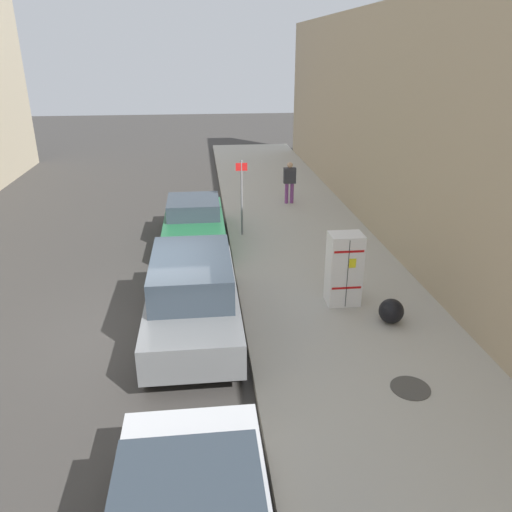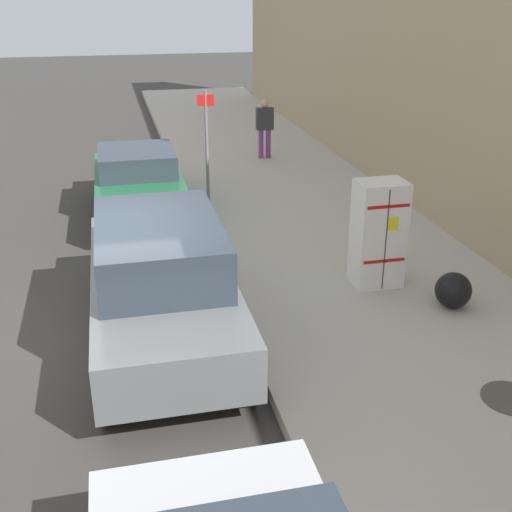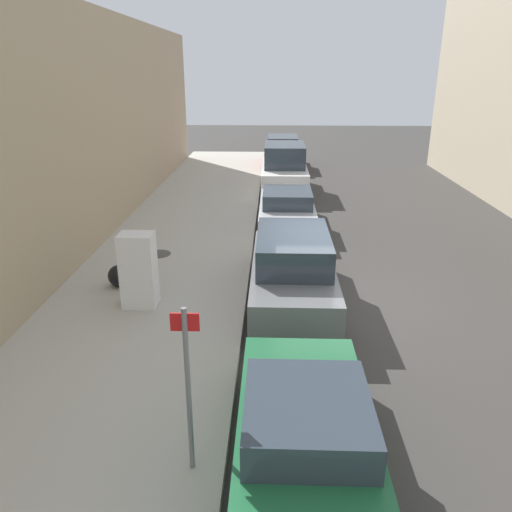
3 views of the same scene
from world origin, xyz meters
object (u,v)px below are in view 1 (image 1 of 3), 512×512
parked_sedan_green (194,221)px  pedestrian_walking_far (290,180)px  discarded_refrigerator (344,269)px  parked_suv_gray (193,294)px  trash_bag (391,311)px  street_sign_post (242,194)px

parked_sedan_green → pedestrian_walking_far: bearing=-136.6°
discarded_refrigerator → parked_suv_gray: bearing=9.9°
parked_suv_gray → trash_bag: bearing=174.3°
discarded_refrigerator → street_sign_post: street_sign_post is taller
pedestrian_walking_far → parked_suv_gray: size_ratio=0.34×
street_sign_post → parked_suv_gray: size_ratio=0.51×
discarded_refrigerator → parked_suv_gray: (3.48, 0.61, -0.14)m
trash_bag → pedestrian_walking_far: (0.64, -9.35, 0.64)m
trash_bag → parked_sedan_green: parked_sedan_green is taller
discarded_refrigerator → trash_bag: discarded_refrigerator is taller
discarded_refrigerator → street_sign_post: (1.95, -4.93, 0.50)m
discarded_refrigerator → trash_bag: (-0.81, 1.04, -0.59)m
parked_suv_gray → street_sign_post: bearing=-105.4°
parked_suv_gray → pedestrian_walking_far: bearing=-112.3°
parked_sedan_green → parked_suv_gray: size_ratio=0.90×
street_sign_post → pedestrian_walking_far: (-2.13, -3.38, -0.44)m
trash_bag → discarded_refrigerator: bearing=-52.0°
street_sign_post → discarded_refrigerator: bearing=111.6°
parked_suv_gray → discarded_refrigerator: bearing=-170.1°
discarded_refrigerator → parked_sedan_green: discarded_refrigerator is taller
trash_bag → parked_suv_gray: (4.29, -0.43, 0.44)m
discarded_refrigerator → pedestrian_walking_far: size_ratio=1.07×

